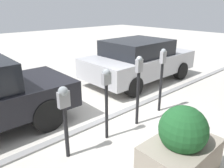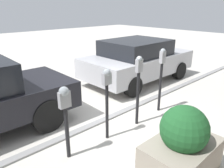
{
  "view_description": "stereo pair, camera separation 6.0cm",
  "coord_description": "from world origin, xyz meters",
  "px_view_note": "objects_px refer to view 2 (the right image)",
  "views": [
    {
      "loc": [
        -2.93,
        -3.42,
        2.52
      ],
      "look_at": [
        0.0,
        -0.15,
        0.96
      ],
      "focal_mm": 35.0,
      "sensor_mm": 36.0,
      "label": 1
    },
    {
      "loc": [
        -2.97,
        -3.38,
        2.52
      ],
      "look_at": [
        0.0,
        -0.15,
        0.96
      ],
      "focal_mm": 35.0,
      "sensor_mm": 36.0,
      "label": 2
    }
  ],
  "objects_px": {
    "parking_meter_middle": "(138,81)",
    "parking_meter_fourth": "(161,71)",
    "parked_car_middle": "(138,60)",
    "planter_box": "(182,146)",
    "parking_meter_nearest": "(65,108)",
    "parking_meter_second": "(107,90)"
  },
  "relations": [
    {
      "from": "parking_meter_middle",
      "to": "parking_meter_nearest",
      "type": "bearing_deg",
      "value": 178.45
    },
    {
      "from": "planter_box",
      "to": "parking_meter_second",
      "type": "bearing_deg",
      "value": 98.31
    },
    {
      "from": "parking_meter_nearest",
      "to": "parking_meter_second",
      "type": "height_order",
      "value": "parking_meter_second"
    },
    {
      "from": "parking_meter_middle",
      "to": "planter_box",
      "type": "height_order",
      "value": "parking_meter_middle"
    },
    {
      "from": "parking_meter_middle",
      "to": "parking_meter_fourth",
      "type": "xyz_separation_m",
      "value": [
        0.92,
        0.07,
        0.02
      ]
    },
    {
      "from": "parking_meter_second",
      "to": "planter_box",
      "type": "height_order",
      "value": "parking_meter_second"
    },
    {
      "from": "parking_meter_middle",
      "to": "parking_meter_fourth",
      "type": "bearing_deg",
      "value": 4.09
    },
    {
      "from": "parking_meter_nearest",
      "to": "planter_box",
      "type": "xyz_separation_m",
      "value": [
        1.11,
        -1.53,
        -0.46
      ]
    },
    {
      "from": "parking_meter_nearest",
      "to": "parking_meter_middle",
      "type": "relative_size",
      "value": 0.85
    },
    {
      "from": "parking_meter_nearest",
      "to": "parking_meter_middle",
      "type": "distance_m",
      "value": 1.77
    },
    {
      "from": "parking_meter_second",
      "to": "parking_meter_fourth",
      "type": "relative_size",
      "value": 0.91
    },
    {
      "from": "parking_meter_nearest",
      "to": "parking_meter_fourth",
      "type": "xyz_separation_m",
      "value": [
        2.69,
        0.02,
        0.1
      ]
    },
    {
      "from": "parking_meter_nearest",
      "to": "planter_box",
      "type": "height_order",
      "value": "parking_meter_nearest"
    },
    {
      "from": "parking_meter_second",
      "to": "parking_meter_middle",
      "type": "distance_m",
      "value": 0.87
    },
    {
      "from": "parking_meter_second",
      "to": "planter_box",
      "type": "relative_size",
      "value": 1.18
    },
    {
      "from": "parking_meter_middle",
      "to": "parked_car_middle",
      "type": "bearing_deg",
      "value": 41.08
    },
    {
      "from": "parking_meter_second",
      "to": "parking_meter_middle",
      "type": "xyz_separation_m",
      "value": [
        0.87,
        -0.03,
        -0.0
      ]
    },
    {
      "from": "parking_meter_middle",
      "to": "parking_meter_fourth",
      "type": "relative_size",
      "value": 0.98
    },
    {
      "from": "parking_meter_nearest",
      "to": "parking_meter_second",
      "type": "distance_m",
      "value": 0.9
    },
    {
      "from": "parked_car_middle",
      "to": "planter_box",
      "type": "bearing_deg",
      "value": -130.91
    },
    {
      "from": "parking_meter_fourth",
      "to": "planter_box",
      "type": "distance_m",
      "value": 2.28
    },
    {
      "from": "parking_meter_nearest",
      "to": "parked_car_middle",
      "type": "xyz_separation_m",
      "value": [
        4.1,
        1.99,
        -0.19
      ]
    }
  ]
}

